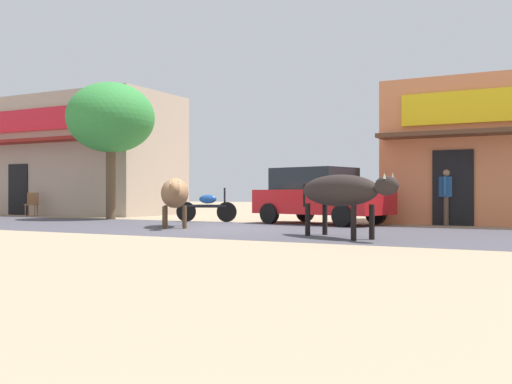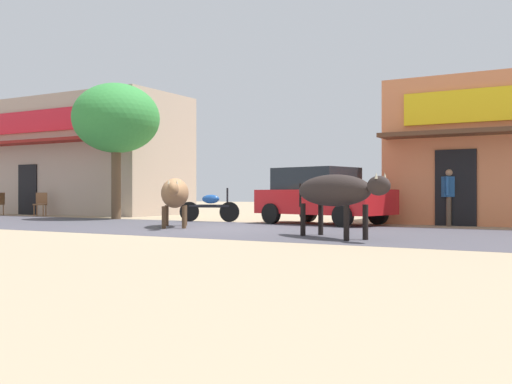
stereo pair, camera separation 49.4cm
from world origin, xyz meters
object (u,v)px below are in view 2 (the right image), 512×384
at_px(roadside_tree, 116,119).
at_px(cow_near_brown, 175,193).
at_px(pedestrian_by_shop, 449,192).
at_px(parked_hatchback_car, 321,195).
at_px(parked_motorcycle, 210,207).
at_px(cafe_chair_near_tree, 41,203).
at_px(cow_far_dark, 335,191).

relative_size(roadside_tree, cow_near_brown, 1.97).
relative_size(roadside_tree, pedestrian_by_shop, 2.99).
bearing_deg(cow_near_brown, parked_hatchback_car, 50.98).
xyz_separation_m(parked_motorcycle, pedestrian_by_shop, (7.01, 1.39, 0.45)).
height_order(cow_near_brown, pedestrian_by_shop, pedestrian_by_shop).
bearing_deg(cafe_chair_near_tree, cow_near_brown, -21.23).
xyz_separation_m(cow_far_dark, cafe_chair_near_tree, (-14.55, 5.10, -0.43)).
bearing_deg(roadside_tree, parked_hatchback_car, 3.45).
xyz_separation_m(parked_hatchback_car, pedestrian_by_shop, (3.42, 0.94, 0.08)).
bearing_deg(cafe_chair_near_tree, parked_motorcycle, -4.97).
relative_size(cow_near_brown, pedestrian_by_shop, 1.52).
bearing_deg(cow_near_brown, roadside_tree, 148.56).
bearing_deg(pedestrian_by_shop, parked_hatchback_car, -164.57).
relative_size(cow_far_dark, cafe_chair_near_tree, 2.87).
relative_size(parked_motorcycle, cow_near_brown, 0.78).
xyz_separation_m(cow_near_brown, cow_far_dark, (5.08, -1.42, 0.05)).
height_order(parked_motorcycle, cafe_chair_near_tree, parked_motorcycle).
xyz_separation_m(roadside_tree, parked_hatchback_car, (7.51, 0.45, -2.63)).
distance_m(cow_far_dark, pedestrian_by_shop, 5.83).
distance_m(pedestrian_by_shop, cafe_chair_near_tree, 15.64).
xyz_separation_m(parked_motorcycle, cow_far_dark, (5.95, -4.35, 0.47)).
xyz_separation_m(roadside_tree, parked_motorcycle, (3.92, 0.01, -3.00)).
bearing_deg(roadside_tree, cow_far_dark, -23.75).
height_order(parked_hatchback_car, cow_near_brown, parked_hatchback_car).
xyz_separation_m(roadside_tree, pedestrian_by_shop, (10.93, 1.40, -2.56)).
bearing_deg(parked_hatchback_car, pedestrian_by_shop, 15.43).
bearing_deg(cafe_chair_near_tree, roadside_tree, -9.16).
bearing_deg(pedestrian_by_shop, parked_motorcycle, -168.81).
xyz_separation_m(parked_motorcycle, cafe_chair_near_tree, (-8.61, 0.75, 0.04)).
relative_size(roadside_tree, cow_far_dark, 1.78).
xyz_separation_m(parked_hatchback_car, cow_near_brown, (-2.73, -3.37, 0.05)).
bearing_deg(roadside_tree, cow_near_brown, -31.44).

